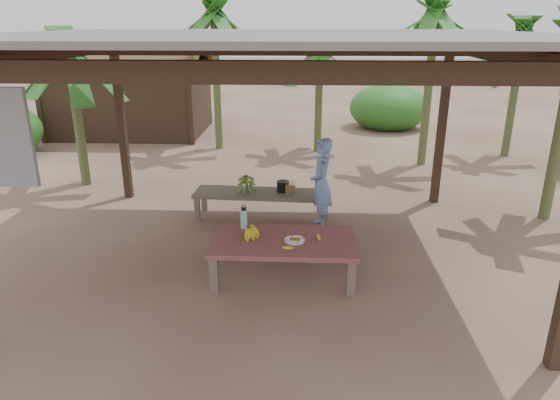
{
  "coord_description": "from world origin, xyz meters",
  "views": [
    {
      "loc": [
        0.4,
        -6.32,
        3.08
      ],
      "look_at": [
        0.11,
        0.02,
        0.8
      ],
      "focal_mm": 32.0,
      "sensor_mm": 36.0,
      "label": 1
    }
  ],
  "objects_px": {
    "work_table": "(284,244)",
    "bench": "(262,195)",
    "water_flask": "(244,218)",
    "ripe_banana_bunch": "(248,231)",
    "woman": "(321,184)",
    "plate": "(295,240)",
    "cooking_pot": "(283,187)"
  },
  "relations": [
    {
      "from": "water_flask",
      "to": "woman",
      "type": "height_order",
      "value": "woman"
    },
    {
      "from": "work_table",
      "to": "bench",
      "type": "xyz_separation_m",
      "value": [
        -0.43,
        1.96,
        -0.04
      ]
    },
    {
      "from": "cooking_pot",
      "to": "work_table",
      "type": "bearing_deg",
      "value": -87.51
    },
    {
      "from": "work_table",
      "to": "water_flask",
      "type": "height_order",
      "value": "water_flask"
    },
    {
      "from": "plate",
      "to": "water_flask",
      "type": "bearing_deg",
      "value": 148.99
    },
    {
      "from": "bench",
      "to": "ripe_banana_bunch",
      "type": "xyz_separation_m",
      "value": [
        -0.02,
        -1.91,
        0.19
      ]
    },
    {
      "from": "plate",
      "to": "woman",
      "type": "bearing_deg",
      "value": 77.34
    },
    {
      "from": "ripe_banana_bunch",
      "to": "plate",
      "type": "relative_size",
      "value": 1.09
    },
    {
      "from": "bench",
      "to": "ripe_banana_bunch",
      "type": "height_order",
      "value": "ripe_banana_bunch"
    },
    {
      "from": "woman",
      "to": "plate",
      "type": "bearing_deg",
      "value": -15.93
    },
    {
      "from": "work_table",
      "to": "plate",
      "type": "height_order",
      "value": "plate"
    },
    {
      "from": "water_flask",
      "to": "work_table",
      "type": "bearing_deg",
      "value": -32.92
    },
    {
      "from": "ripe_banana_bunch",
      "to": "cooking_pot",
      "type": "xyz_separation_m",
      "value": [
        0.36,
        1.96,
        -0.05
      ]
    },
    {
      "from": "ripe_banana_bunch",
      "to": "water_flask",
      "type": "xyz_separation_m",
      "value": [
        -0.09,
        0.29,
        0.06
      ]
    },
    {
      "from": "cooking_pot",
      "to": "bench",
      "type": "bearing_deg",
      "value": -170.94
    },
    {
      "from": "cooking_pot",
      "to": "woman",
      "type": "relative_size",
      "value": 0.14
    },
    {
      "from": "woman",
      "to": "work_table",
      "type": "bearing_deg",
      "value": -20.86
    },
    {
      "from": "bench",
      "to": "water_flask",
      "type": "bearing_deg",
      "value": -90.53
    },
    {
      "from": "work_table",
      "to": "ripe_banana_bunch",
      "type": "relative_size",
      "value": 6.62
    },
    {
      "from": "work_table",
      "to": "woman",
      "type": "bearing_deg",
      "value": 72.68
    },
    {
      "from": "work_table",
      "to": "woman",
      "type": "height_order",
      "value": "woman"
    },
    {
      "from": "plate",
      "to": "cooking_pot",
      "type": "distance_m",
      "value": 2.09
    },
    {
      "from": "work_table",
      "to": "ripe_banana_bunch",
      "type": "xyz_separation_m",
      "value": [
        -0.45,
        0.06,
        0.15
      ]
    },
    {
      "from": "work_table",
      "to": "woman",
      "type": "xyz_separation_m",
      "value": [
        0.52,
        1.63,
        0.28
      ]
    },
    {
      "from": "work_table",
      "to": "bench",
      "type": "height_order",
      "value": "work_table"
    },
    {
      "from": "bench",
      "to": "plate",
      "type": "relative_size",
      "value": 8.89
    },
    {
      "from": "ripe_banana_bunch",
      "to": "water_flask",
      "type": "distance_m",
      "value": 0.31
    },
    {
      "from": "work_table",
      "to": "cooking_pot",
      "type": "relative_size",
      "value": 9.08
    },
    {
      "from": "bench",
      "to": "plate",
      "type": "distance_m",
      "value": 2.1
    },
    {
      "from": "cooking_pot",
      "to": "woman",
      "type": "xyz_separation_m",
      "value": [
        0.6,
        -0.39,
        0.18
      ]
    },
    {
      "from": "work_table",
      "to": "water_flask",
      "type": "relative_size",
      "value": 5.5
    },
    {
      "from": "ripe_banana_bunch",
      "to": "plate",
      "type": "xyz_separation_m",
      "value": [
        0.59,
        -0.12,
        -0.06
      ]
    }
  ]
}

